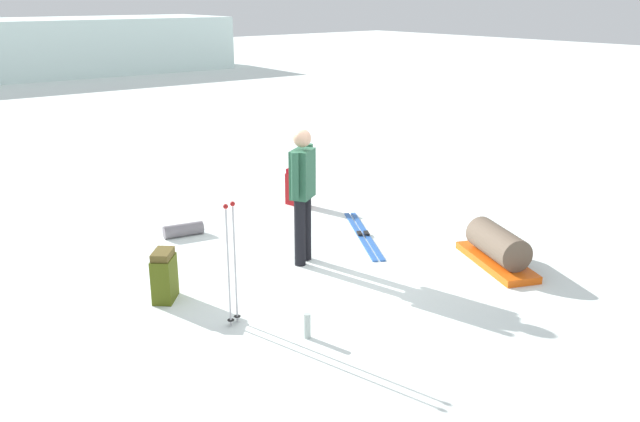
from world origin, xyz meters
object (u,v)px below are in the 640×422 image
at_px(ski_pair_near, 363,235).
at_px(sleeping_mat_rolled, 183,230).
at_px(gear_sled, 497,248).
at_px(thermos_bottle, 307,326).
at_px(skier_standing, 303,189).
at_px(backpack_large_dark, 164,276).
at_px(backpack_bright, 296,187).
at_px(ski_poles_planted_near, 231,258).

height_order(ski_pair_near, sleeping_mat_rolled, sleeping_mat_rolled).
relative_size(gear_sled, thermos_bottle, 5.40).
distance_m(skier_standing, thermos_bottle, 2.13).
relative_size(skier_standing, thermos_bottle, 6.54).
xyz_separation_m(ski_pair_near, backpack_large_dark, (-3.09, -0.11, 0.27)).
bearing_deg(backpack_large_dark, backpack_bright, 29.59).
relative_size(skier_standing, backpack_bright, 2.89).
bearing_deg(backpack_large_dark, ski_poles_planted_near, -74.09).
bearing_deg(sleeping_mat_rolled, backpack_bright, 4.14).
height_order(backpack_large_dark, sleeping_mat_rolled, backpack_large_dark).
height_order(ski_pair_near, backpack_large_dark, backpack_large_dark).
relative_size(ski_poles_planted_near, gear_sled, 0.93).
relative_size(ski_pair_near, ski_poles_planted_near, 1.35).
xyz_separation_m(ski_pair_near, gear_sled, (0.55, -1.84, 0.21)).
height_order(ski_poles_planted_near, sleeping_mat_rolled, ski_poles_planted_near).
bearing_deg(thermos_bottle, skier_standing, 52.96).
bearing_deg(skier_standing, backpack_large_dark, 176.56).
height_order(ski_pair_near, gear_sled, gear_sled).
height_order(skier_standing, gear_sled, skier_standing).
relative_size(skier_standing, ski_pair_near, 0.97).
xyz_separation_m(ski_pair_near, ski_poles_planted_near, (-2.82, -1.07, 0.71)).
xyz_separation_m(ski_pair_near, thermos_bottle, (-2.43, -1.79, 0.12)).
relative_size(backpack_bright, gear_sled, 0.42).
bearing_deg(sleeping_mat_rolled, gear_sled, -53.99).
distance_m(ski_poles_planted_near, sleeping_mat_rolled, 2.88).
bearing_deg(ski_poles_planted_near, skier_standing, 28.46).
xyz_separation_m(skier_standing, ski_poles_planted_near, (-1.58, -0.85, -0.23)).
bearing_deg(skier_standing, backpack_bright, 54.24).
distance_m(ski_poles_planted_near, thermos_bottle, 1.01).
height_order(backpack_large_dark, ski_poles_planted_near, ski_poles_planted_near).
distance_m(backpack_large_dark, sleeping_mat_rolled, 2.06).
distance_m(backpack_large_dark, ski_poles_planted_near, 1.10).
distance_m(gear_sled, sleeping_mat_rolled, 4.25).
bearing_deg(gear_sled, ski_poles_planted_near, 167.18).
distance_m(backpack_bright, gear_sled, 3.61).
height_order(skier_standing, thermos_bottle, skier_standing).
distance_m(ski_pair_near, backpack_large_dark, 3.11).
relative_size(backpack_large_dark, backpack_bright, 0.98).
xyz_separation_m(ski_poles_planted_near, gear_sled, (3.37, -0.77, -0.50)).
height_order(sleeping_mat_rolled, thermos_bottle, thermos_bottle).
distance_m(ski_pair_near, thermos_bottle, 3.02).
relative_size(backpack_bright, ski_poles_planted_near, 0.45).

